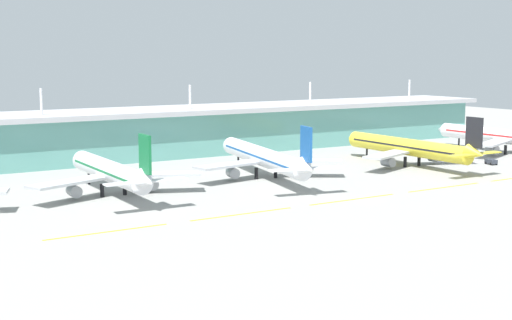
# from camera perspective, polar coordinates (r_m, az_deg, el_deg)

# --- Properties ---
(ground_plane) EXTENTS (600.00, 600.00, 0.00)m
(ground_plane) POSITION_cam_1_polar(r_m,az_deg,el_deg) (196.03, 8.59, -3.07)
(ground_plane) COLOR gray
(terminal_building) EXTENTS (288.00, 34.00, 26.83)m
(terminal_building) POSITION_cam_1_polar(r_m,az_deg,el_deg) (284.59, -5.62, 2.31)
(terminal_building) COLOR #5B9E93
(terminal_building) RESTS_ON ground
(airliner_near_middle) EXTENTS (48.79, 58.46, 18.90)m
(airliner_near_middle) POSITION_cam_1_polar(r_m,az_deg,el_deg) (202.91, -11.18, -0.91)
(airliner_near_middle) COLOR silver
(airliner_near_middle) RESTS_ON ground
(airliner_center) EXTENTS (47.82, 71.60, 18.90)m
(airliner_center) POSITION_cam_1_polar(r_m,az_deg,el_deg) (227.32, 0.64, 0.21)
(airliner_center) COLOR white
(airliner_center) RESTS_ON ground
(airliner_far_middle) EXTENTS (48.80, 66.22, 18.90)m
(airliner_far_middle) POSITION_cam_1_polar(r_m,az_deg,el_deg) (257.35, 11.84, 0.96)
(airliner_far_middle) COLOR yellow
(airliner_far_middle) RESTS_ON ground
(airliner_farthest) EXTENTS (48.79, 71.87, 18.90)m
(airliner_farthest) POSITION_cam_1_polar(r_m,az_deg,el_deg) (300.61, 19.00, 1.70)
(airliner_farthest) COLOR white
(airliner_farthest) RESTS_ON ground
(taxiway_stripe_west) EXTENTS (28.00, 0.70, 0.04)m
(taxiway_stripe_west) POSITION_cam_1_polar(r_m,az_deg,el_deg) (162.13, -11.49, -5.50)
(taxiway_stripe_west) COLOR yellow
(taxiway_stripe_west) RESTS_ON ground
(taxiway_stripe_mid_west) EXTENTS (28.00, 0.70, 0.04)m
(taxiway_stripe_mid_west) POSITION_cam_1_polar(r_m,az_deg,el_deg) (176.46, -1.07, -4.22)
(taxiway_stripe_mid_west) COLOR yellow
(taxiway_stripe_mid_west) RESTS_ON ground
(taxiway_stripe_centre) EXTENTS (28.00, 0.70, 0.04)m
(taxiway_stripe_centre) POSITION_cam_1_polar(r_m,az_deg,el_deg) (195.72, 7.52, -3.06)
(taxiway_stripe_centre) COLOR yellow
(taxiway_stripe_centre) RESTS_ON ground
(taxiway_stripe_mid_east) EXTENTS (28.00, 0.70, 0.04)m
(taxiway_stripe_mid_east) POSITION_cam_1_polar(r_m,az_deg,el_deg) (218.59, 14.43, -2.07)
(taxiway_stripe_mid_east) COLOR yellow
(taxiway_stripe_mid_east) RESTS_ON ground
(pushback_tug) EXTENTS (3.40, 4.85, 1.85)m
(pushback_tug) POSITION_cam_1_polar(r_m,az_deg,el_deg) (268.85, 17.80, -0.10)
(pushback_tug) COLOR #333842
(pushback_tug) RESTS_ON ground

